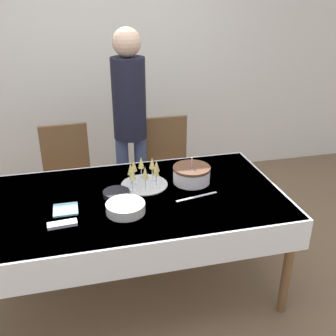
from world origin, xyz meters
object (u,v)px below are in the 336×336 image
Objects in this scene: birthday_cake at (192,174)px; champagne_tray at (144,174)px; plate_stack_dessert at (116,194)px; dining_chair_far_right at (168,167)px; person_standing at (130,113)px; plate_stack_main at (126,208)px; dining_chair_far_left at (68,177)px.

champagne_tray is at bearing 174.83° from birthday_cake.
plate_stack_dessert is (-0.21, -0.11, -0.07)m from champagne_tray.
person_standing is (-0.32, 0.03, 0.52)m from dining_chair_far_right.
champagne_tray is at bearing 61.81° from plate_stack_main.
birthday_cake is at bearing 8.34° from plate_stack_dessert.
dining_chair_far_left is at bearing -177.09° from person_standing.
person_standing is (0.23, 0.86, 0.29)m from plate_stack_dessert.
plate_stack_main is 1.37× the size of plate_stack_dessert.
dining_chair_far_left is at bearing 126.56° from champagne_tray.
champagne_tray reaches higher than plate_stack_main.
dining_chair_far_right is 4.03× the size of plate_stack_main.
plate_stack_dessert is (-0.54, -0.08, -0.04)m from birthday_cake.
birthday_cake is 0.15× the size of person_standing.
person_standing is at bearing 79.46° from plate_stack_main.
dining_chair_far_right is 2.98× the size of champagne_tray.
champagne_tray is (-0.35, -0.72, 0.31)m from dining_chair_far_right.
birthday_cake is 1.49× the size of plate_stack_dessert.
plate_stack_dessert is 0.10× the size of person_standing.
plate_stack_main is at bearing -82.14° from plate_stack_dessert.
birthday_cake is at bearing 30.26° from plate_stack_main.
plate_stack_main is (0.36, -1.05, 0.25)m from dining_chair_far_left.
person_standing reaches higher than plate_stack_main.
dining_chair_far_right is 5.51× the size of plate_stack_dessert.
dining_chair_far_left is 5.51× the size of plate_stack_dessert.
dining_chair_far_left is 0.88m from dining_chair_far_right.
dining_chair_far_right is at bearing -4.97° from person_standing.
plate_stack_main is at bearing -118.19° from champagne_tray.
person_standing is at bearing 74.93° from plate_stack_dessert.
dining_chair_far_left is 0.92m from plate_stack_dessert.
birthday_cake is 0.55m from plate_stack_dessert.
person_standing is (0.20, 1.08, 0.27)m from plate_stack_main.
plate_stack_main is at bearing -116.59° from dining_chair_far_right.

